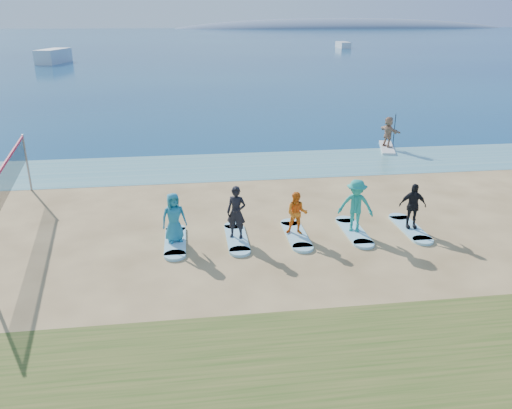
{
  "coord_description": "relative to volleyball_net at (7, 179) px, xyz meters",
  "views": [
    {
      "loc": [
        -2.31,
        -13.92,
        7.2
      ],
      "look_at": [
        -0.13,
        2.0,
        1.1
      ],
      "focal_mm": 35.0,
      "sensor_mm": 36.0,
      "label": 1
    }
  ],
  "objects": [
    {
      "name": "island_ridge",
      "position": [
        103.64,
        296.49,
        -1.9
      ],
      "size": [
        220.0,
        56.0,
        18.0
      ],
      "primitive_type": "ellipsoid",
      "color": "slate",
      "rests_on": "ground"
    },
    {
      "name": "surfboard_4",
      "position": [
        14.03,
        -1.9,
        -1.86
      ],
      "size": [
        0.7,
        2.2,
        0.09
      ],
      "primitive_type": "cube",
      "color": "#96D5E9",
      "rests_on": "ground"
    },
    {
      "name": "student_0",
      "position": [
        5.69,
        -1.9,
        -0.97
      ],
      "size": [
        0.94,
        0.74,
        1.69
      ],
      "primitive_type": "imported",
      "rotation": [
        0.0,
        0.0,
        0.27
      ],
      "color": "teal",
      "rests_on": "surfboard_0"
    },
    {
      "name": "surfboard_1",
      "position": [
        7.78,
        -1.9,
        -1.86
      ],
      "size": [
        0.7,
        2.2,
        0.09
      ],
      "primitive_type": "cube",
      "color": "#96D5E9",
      "rests_on": "ground"
    },
    {
      "name": "ground",
      "position": [
        8.64,
        -3.51,
        -1.9
      ],
      "size": [
        600.0,
        600.0,
        0.0
      ],
      "primitive_type": "plane",
      "color": "tan",
      "rests_on": "ground"
    },
    {
      "name": "surfboard_2",
      "position": [
        9.86,
        -1.9,
        -1.86
      ],
      "size": [
        0.7,
        2.2,
        0.09
      ],
      "primitive_type": "cube",
      "color": "#96D5E9",
      "rests_on": "ground"
    },
    {
      "name": "student_3",
      "position": [
        11.95,
        -1.9,
        -0.88
      ],
      "size": [
        1.38,
        1.09,
        1.88
      ],
      "primitive_type": "imported",
      "rotation": [
        0.0,
        0.0,
        -0.37
      ],
      "color": "teal",
      "rests_on": "surfboard_3"
    },
    {
      "name": "paddleboard",
      "position": [
        17.63,
        9.37,
        -1.84
      ],
      "size": [
        1.56,
        3.07,
        0.12
      ],
      "primitive_type": "cube",
      "rotation": [
        0.0,
        0.0,
        -0.3
      ],
      "color": "silver",
      "rests_on": "ground"
    },
    {
      "name": "surfboard_0",
      "position": [
        5.69,
        -1.9,
        -1.86
      ],
      "size": [
        0.7,
        2.2,
        0.09
      ],
      "primitive_type": "cube",
      "color": "#96D5E9",
      "rests_on": "ground"
    },
    {
      "name": "ocean",
      "position": [
        8.64,
        156.49,
        -1.9
      ],
      "size": [
        600.0,
        600.0,
        0.0
      ],
      "primitive_type": "plane",
      "color": "navy",
      "rests_on": "ground"
    },
    {
      "name": "student_2",
      "position": [
        9.86,
        -1.9,
        -1.06
      ],
      "size": [
        0.87,
        0.76,
        1.52
      ],
      "primitive_type": "imported",
      "rotation": [
        0.0,
        0.0,
        -0.29
      ],
      "color": "orange",
      "rests_on": "surfboard_2"
    },
    {
      "name": "surfboard_3",
      "position": [
        11.95,
        -1.9,
        -1.86
      ],
      "size": [
        0.7,
        2.2,
        0.09
      ],
      "primitive_type": "cube",
      "color": "#96D5E9",
      "rests_on": "ground"
    },
    {
      "name": "paddleboarder",
      "position": [
        17.63,
        9.37,
        -0.92
      ],
      "size": [
        0.97,
        1.68,
        1.73
      ],
      "primitive_type": "imported",
      "rotation": [
        0.0,
        0.0,
        1.87
      ],
      "color": "tan",
      "rests_on": "paddleboard"
    },
    {
      "name": "student_4",
      "position": [
        14.03,
        -1.9,
        -1.0
      ],
      "size": [
        1.01,
        0.52,
        1.64
      ],
      "primitive_type": "imported",
      "rotation": [
        0.0,
        0.0,
        -0.13
      ],
      "color": "black",
      "rests_on": "surfboard_4"
    },
    {
      "name": "boat_offshore_b",
      "position": [
        43.44,
        101.96,
        -1.9
      ],
      "size": [
        2.64,
        6.59,
        1.39
      ],
      "primitive_type": "cube",
      "rotation": [
        0.0,
        0.0,
        -0.06
      ],
      "color": "silver",
      "rests_on": "ground"
    },
    {
      "name": "boat_offshore_a",
      "position": [
        -14.62,
        69.44,
        -1.9
      ],
      "size": [
        4.39,
        8.17,
        2.2
      ],
      "primitive_type": "cube",
      "rotation": [
        0.0,
        0.0,
        -0.21
      ],
      "color": "silver",
      "rests_on": "ground"
    },
    {
      "name": "shallow_water",
      "position": [
        8.64,
        6.99,
        -1.9
      ],
      "size": [
        600.0,
        600.0,
        0.0
      ],
      "primitive_type": "plane",
      "color": "teal",
      "rests_on": "ground"
    },
    {
      "name": "volleyball_net",
      "position": [
        0.0,
        0.0,
        0.0
      ],
      "size": [
        1.4,
        8.99,
        2.5
      ],
      "rotation": [
        0.0,
        0.0,
        0.15
      ],
      "color": "gray",
      "rests_on": "ground"
    },
    {
      "name": "student_1",
      "position": [
        7.78,
        -1.9,
        -0.91
      ],
      "size": [
        0.78,
        0.65,
        1.81
      ],
      "primitive_type": "imported",
      "rotation": [
        0.0,
        0.0,
        -0.39
      ],
      "color": "black",
      "rests_on": "surfboard_1"
    }
  ]
}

